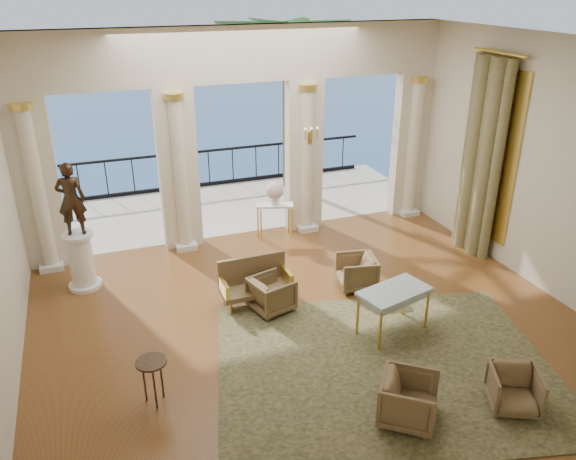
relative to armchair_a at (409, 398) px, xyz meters
name	(u,v)px	position (x,y,z in m)	size (l,w,h in m)	color
floor	(311,324)	(-0.33, 2.50, -0.37)	(9.00, 9.00, 0.00)	#451C09
room_walls	(347,184)	(-0.33, 1.38, 2.51)	(9.00, 9.00, 9.00)	beige
arcade	(242,122)	(-0.33, 6.32, 2.22)	(9.00, 0.56, 4.50)	beige
terrace	(224,207)	(-0.33, 8.30, -0.42)	(10.00, 3.60, 0.10)	#C2B3A0
balustrade	(209,171)	(-0.33, 9.90, 0.04)	(9.00, 0.06, 1.03)	black
palm_tree	(286,32)	(1.67, 9.10, 3.73)	(2.00, 2.00, 4.50)	#4C3823
sea	(106,88)	(-0.33, 62.50, -6.37)	(160.00, 160.00, 0.00)	#2B4C7E
curtain	(481,158)	(3.95, 4.00, 1.65)	(0.33, 1.40, 4.09)	brown
window_frame	(489,153)	(4.14, 4.00, 1.73)	(0.04, 1.60, 3.40)	#E2BA4A
wall_sconce	(310,137)	(1.07, 6.01, 1.86)	(0.30, 0.11, 0.33)	#E2BA4A
rug	(384,366)	(0.27, 1.08, -0.36)	(4.94, 3.84, 0.02)	#252C14
armchair_a	(409,398)	(0.00, 0.00, 0.00)	(0.71, 0.66, 0.73)	#4A3B1F
armchair_b	(514,388)	(1.45, -0.28, -0.04)	(0.63, 0.59, 0.65)	#4A3B1F
armchair_c	(357,271)	(0.95, 3.37, -0.02)	(0.67, 0.63, 0.69)	#4A3B1F
armchair_d	(272,293)	(-0.79, 3.17, -0.02)	(0.66, 0.62, 0.68)	#4A3B1F
settee	(254,281)	(-0.99, 3.56, 0.04)	(1.26, 0.55, 0.83)	#4A3B1F
game_table	(394,295)	(0.83, 1.85, 0.34)	(1.26, 0.89, 0.79)	#ABCADA
pedestal	(82,262)	(-3.83, 5.15, 0.16)	(0.60, 0.60, 1.10)	silver
statue	(71,199)	(-3.83, 5.15, 1.41)	(0.49, 0.32, 1.34)	#302215
console_table	(275,210)	(0.27, 6.05, 0.28)	(0.87, 0.56, 0.77)	silver
urn	(275,192)	(0.27, 6.05, 0.70)	(0.38, 0.38, 0.51)	white
side_table	(152,367)	(-3.05, 1.50, 0.22)	(0.42, 0.42, 0.68)	black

